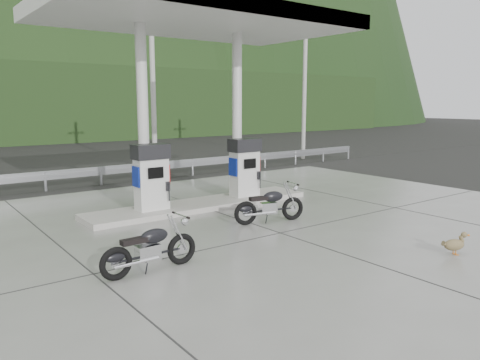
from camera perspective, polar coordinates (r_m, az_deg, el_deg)
ground at (r=11.94m, az=1.72°, el=-5.51°), size 160.00×160.00×0.00m
forecourt_apron at (r=11.94m, az=1.72°, el=-5.47°), size 18.00×14.00×0.02m
pump_island at (r=13.91m, az=-4.70°, el=-2.99°), size 7.00×1.40×0.15m
gas_pump_left at (r=12.97m, az=-10.76°, el=0.35°), size 0.95×0.55×1.80m
gas_pump_right at (r=14.63m, az=0.57°, el=1.54°), size 0.95×0.55×1.80m
canopy_column_left at (r=13.18m, az=-11.74°, el=7.46°), size 0.30×0.30×5.00m
canopy_column_right at (r=14.82m, az=-0.37°, el=7.85°), size 0.30×0.30×5.00m
canopy_roof at (r=13.77m, az=-5.01°, el=18.97°), size 8.50×5.00×0.40m
guardrail at (r=18.63m, az=-13.75°, el=1.86°), size 26.00×0.16×1.42m
road at (r=21.96m, az=-17.27°, el=0.96°), size 60.00×7.00×0.01m
utility_pole_b at (r=20.70m, az=-10.59°, el=11.83°), size 0.22×0.22×8.00m
utility_pole_c at (r=25.98m, az=7.88°, el=11.38°), size 0.22×0.22×8.00m
tree_band at (r=39.68m, az=-26.61°, el=8.34°), size 80.00×6.00×6.00m
motorcycle_left at (r=8.75m, az=-10.91°, el=-8.26°), size 1.82×0.63×0.85m
motorcycle_right at (r=12.07m, az=3.63°, el=-3.14°), size 1.92×0.99×0.87m
duck at (r=10.52m, az=24.64°, el=-7.23°), size 0.57×0.36×0.40m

